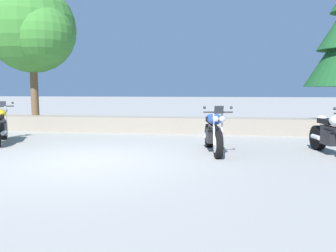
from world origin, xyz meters
name	(u,v)px	position (x,y,z in m)	size (l,w,h in m)	color
ground_plane	(87,161)	(0.00, 0.00, 0.00)	(120.00, 120.00, 0.00)	gray
stone_wall	(137,124)	(0.00, 4.80, 0.28)	(36.00, 0.80, 0.55)	gray
motorcycle_yellow_near_left	(0,126)	(-3.36, 1.93, 0.49)	(1.14, 1.91, 1.18)	black
motorcycle_blue_centre	(214,133)	(2.71, 1.37, 0.49)	(0.72, 2.06, 1.18)	black
motorcycle_white_far_right	(333,135)	(5.46, 1.34, 0.49)	(0.72, 2.06, 1.18)	black
leafy_tree_mid_left	(34,30)	(-3.91, 4.95, 3.72)	(3.44, 3.28, 4.89)	brown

